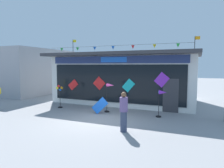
# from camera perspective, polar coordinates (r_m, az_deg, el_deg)

# --- Properties ---
(ground_plane) EXTENTS (80.00, 80.00, 0.00)m
(ground_plane) POSITION_cam_1_polar(r_m,az_deg,el_deg) (10.56, -3.99, -10.04)
(ground_plane) COLOR gray
(kite_shop_building) EXTENTS (10.52, 6.02, 4.95)m
(kite_shop_building) POSITION_cam_1_polar(r_m,az_deg,el_deg) (15.72, 3.96, 1.78)
(kite_shop_building) COLOR silver
(kite_shop_building) RESTS_ON ground_plane
(wind_spinner_far_left) EXTENTS (0.41, 0.30, 1.52)m
(wind_spinner_far_left) POSITION_cam_1_polar(r_m,az_deg,el_deg) (13.78, -14.39, -2.20)
(wind_spinner_far_left) COLOR black
(wind_spinner_far_left) RESTS_ON ground_plane
(wind_spinner_left) EXTENTS (0.64, 0.31, 1.73)m
(wind_spinner_left) POSITION_cam_1_polar(r_m,az_deg,el_deg) (12.04, -0.71, -1.89)
(wind_spinner_left) COLOR black
(wind_spinner_left) RESTS_ON ground_plane
(wind_spinner_center_left) EXTENTS (0.56, 0.29, 1.47)m
(wind_spinner_center_left) POSITION_cam_1_polar(r_m,az_deg,el_deg) (11.20, 13.69, -3.57)
(wind_spinner_center_left) COLOR black
(wind_spinner_center_left) RESTS_ON ground_plane
(person_mid_plaza) EXTENTS (0.34, 0.34, 1.68)m
(person_mid_plaza) POSITION_cam_1_polar(r_m,az_deg,el_deg) (8.61, 3.27, -7.68)
(person_mid_plaza) COLOR #333D56
(person_mid_plaza) RESTS_ON ground_plane
(display_kite_on_ground) EXTENTS (0.99, 0.18, 0.99)m
(display_kite_on_ground) POSITION_cam_1_polar(r_m,az_deg,el_deg) (11.73, -3.39, -6.01)
(display_kite_on_ground) COLOR blue
(display_kite_on_ground) RESTS_ON ground_plane
(neighbour_building) EXTENTS (6.92, 7.95, 4.35)m
(neighbour_building) POSITION_cam_1_polar(r_m,az_deg,el_deg) (23.04, -22.93, 3.29)
(neighbour_building) COLOR #99999E
(neighbour_building) RESTS_ON ground_plane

